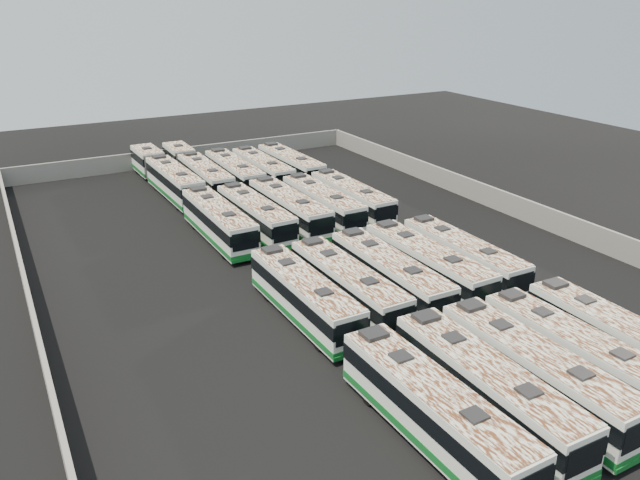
{
  "coord_description": "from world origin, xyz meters",
  "views": [
    {
      "loc": [
        -22.96,
        -41.8,
        21.19
      ],
      "look_at": [
        0.27,
        0.92,
        1.6
      ],
      "focal_mm": 35.0,
      "sensor_mm": 36.0,
      "label": 1
    }
  ],
  "objects_px": {
    "bus_front_center": "(535,372)",
    "bus_front_left": "(486,388)",
    "bus_midback_left": "(255,215)",
    "bus_back_right": "(263,170)",
    "bus_midfront_left": "(348,286)",
    "bus_midback_far_left": "(219,221)",
    "bus_front_far_right": "(618,340)",
    "bus_front_right": "(576,355)",
    "bus_back_far_right": "(291,166)",
    "bus_midback_right": "(322,204)",
    "bus_midback_center": "(289,209)",
    "bus_midfront_center": "(389,276)",
    "bus_back_center": "(234,174)",
    "bus_front_far_left": "(433,410)",
    "bus_midfront_right": "(427,265)",
    "bus_midfront_far_right": "(463,257)",
    "bus_midback_far_right": "(352,199)",
    "bus_midfront_far_left": "(305,296)",
    "bus_back_left": "(196,171)"
  },
  "relations": [
    {
      "from": "bus_midfront_far_left",
      "to": "bus_back_center",
      "type": "bearing_deg",
      "value": 76.85
    },
    {
      "from": "bus_midback_far_left",
      "to": "bus_back_left",
      "type": "xyz_separation_m",
      "value": [
        3.62,
        17.49,
        -0.05
      ]
    },
    {
      "from": "bus_front_far_right",
      "to": "bus_midback_left",
      "type": "relative_size",
      "value": 0.99
    },
    {
      "from": "bus_front_left",
      "to": "bus_midfront_right",
      "type": "bearing_deg",
      "value": 64.27
    },
    {
      "from": "bus_midback_right",
      "to": "bus_back_far_right",
      "type": "relative_size",
      "value": 0.99
    },
    {
      "from": "bus_front_left",
      "to": "bus_midback_left",
      "type": "height_order",
      "value": "bus_front_left"
    },
    {
      "from": "bus_back_center",
      "to": "bus_midback_far_left",
      "type": "bearing_deg",
      "value": -115.86
    },
    {
      "from": "bus_midback_far_left",
      "to": "bus_back_center",
      "type": "bearing_deg",
      "value": 63.27
    },
    {
      "from": "bus_midfront_left",
      "to": "bus_midfront_center",
      "type": "relative_size",
      "value": 0.98
    },
    {
      "from": "bus_front_center",
      "to": "bus_front_left",
      "type": "bearing_deg",
      "value": 176.87
    },
    {
      "from": "bus_midfront_far_left",
      "to": "bus_back_center",
      "type": "relative_size",
      "value": 0.98
    },
    {
      "from": "bus_midfront_far_right",
      "to": "bus_midback_right",
      "type": "relative_size",
      "value": 0.99
    },
    {
      "from": "bus_midback_center",
      "to": "bus_midfront_far_right",
      "type": "bearing_deg",
      "value": -68.22
    },
    {
      "from": "bus_front_center",
      "to": "bus_back_center",
      "type": "height_order",
      "value": "bus_front_center"
    },
    {
      "from": "bus_midfront_left",
      "to": "bus_midback_far_right",
      "type": "distance_m",
      "value": 19.79
    },
    {
      "from": "bus_midfront_far_left",
      "to": "bus_midback_center",
      "type": "bearing_deg",
      "value": 66.91
    },
    {
      "from": "bus_midback_far_left",
      "to": "bus_midback_left",
      "type": "xyz_separation_m",
      "value": [
        3.58,
        0.01,
        -0.05
      ]
    },
    {
      "from": "bus_midback_left",
      "to": "bus_midfront_center",
      "type": "bearing_deg",
      "value": -79.94
    },
    {
      "from": "bus_front_center",
      "to": "bus_midfront_far_right",
      "type": "xyz_separation_m",
      "value": [
        7.07,
        14.17,
        -0.06
      ]
    },
    {
      "from": "bus_midfront_right",
      "to": "bus_midback_far_left",
      "type": "xyz_separation_m",
      "value": [
        -10.52,
        16.67,
        -0.0
      ]
    },
    {
      "from": "bus_front_right",
      "to": "bus_midback_right",
      "type": "relative_size",
      "value": 0.99
    },
    {
      "from": "bus_midback_center",
      "to": "bus_midfront_center",
      "type": "bearing_deg",
      "value": -91.05
    },
    {
      "from": "bus_front_far_left",
      "to": "bus_front_center",
      "type": "distance_m",
      "value": 6.94
    },
    {
      "from": "bus_midfront_far_left",
      "to": "bus_midfront_left",
      "type": "height_order",
      "value": "bus_midfront_left"
    },
    {
      "from": "bus_front_left",
      "to": "bus_midback_left",
      "type": "relative_size",
      "value": 1.03
    },
    {
      "from": "bus_midback_right",
      "to": "bus_midback_far_right",
      "type": "relative_size",
      "value": 1.01
    },
    {
      "from": "bus_midfront_left",
      "to": "bus_back_far_right",
      "type": "distance_m",
      "value": 32.43
    },
    {
      "from": "bus_back_left",
      "to": "bus_midback_left",
      "type": "bearing_deg",
      "value": -89.59
    },
    {
      "from": "bus_midback_far_left",
      "to": "bus_midback_far_right",
      "type": "distance_m",
      "value": 13.98
    },
    {
      "from": "bus_midback_left",
      "to": "bus_back_right",
      "type": "bearing_deg",
      "value": 62.38
    },
    {
      "from": "bus_front_far_left",
      "to": "bus_back_center",
      "type": "bearing_deg",
      "value": 80.19
    },
    {
      "from": "bus_front_center",
      "to": "bus_front_right",
      "type": "xyz_separation_m",
      "value": [
        3.47,
        0.2,
        -0.06
      ]
    },
    {
      "from": "bus_front_right",
      "to": "bus_midfront_left",
      "type": "bearing_deg",
      "value": 115.08
    },
    {
      "from": "bus_midfront_far_right",
      "to": "bus_midback_far_left",
      "type": "relative_size",
      "value": 0.97
    },
    {
      "from": "bus_midback_far_left",
      "to": "bus_front_far_right",
      "type": "bearing_deg",
      "value": -65.96
    },
    {
      "from": "bus_midfront_left",
      "to": "bus_back_center",
      "type": "distance_m",
      "value": 30.98
    },
    {
      "from": "bus_front_left",
      "to": "bus_midfront_far_right",
      "type": "relative_size",
      "value": 1.04
    },
    {
      "from": "bus_midfront_right",
      "to": "bus_midback_right",
      "type": "xyz_separation_m",
      "value": [
        0.05,
        16.51,
        -0.04
      ]
    },
    {
      "from": "bus_midback_left",
      "to": "bus_back_far_right",
      "type": "xyz_separation_m",
      "value": [
        10.43,
        13.91,
        0.03
      ]
    },
    {
      "from": "bus_front_far_right",
      "to": "bus_front_right",
      "type": "bearing_deg",
      "value": 179.43
    },
    {
      "from": "bus_midfront_center",
      "to": "bus_back_far_right",
      "type": "height_order",
      "value": "bus_midfront_center"
    },
    {
      "from": "bus_midfront_far_right",
      "to": "bus_front_center",
      "type": "bearing_deg",
      "value": -116.32
    },
    {
      "from": "bus_midback_center",
      "to": "bus_front_left",
      "type": "bearing_deg",
      "value": -97.41
    },
    {
      "from": "bus_front_far_left",
      "to": "bus_front_far_right",
      "type": "height_order",
      "value": "bus_front_far_left"
    },
    {
      "from": "bus_midfront_far_left",
      "to": "bus_midback_center",
      "type": "distance_m",
      "value": 18.07
    },
    {
      "from": "bus_front_far_left",
      "to": "bus_midfront_far_right",
      "type": "xyz_separation_m",
      "value": [
        14.02,
        14.16,
        -0.06
      ]
    },
    {
      "from": "bus_midback_center",
      "to": "bus_back_far_right",
      "type": "xyz_separation_m",
      "value": [
        6.98,
        13.93,
        -0.02
      ]
    },
    {
      "from": "bus_back_center",
      "to": "bus_back_far_right",
      "type": "bearing_deg",
      "value": -0.29
    },
    {
      "from": "bus_front_right",
      "to": "bus_midfront_far_left",
      "type": "relative_size",
      "value": 1.0
    },
    {
      "from": "bus_midfront_left",
      "to": "bus_midback_far_left",
      "type": "relative_size",
      "value": 0.98
    }
  ]
}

